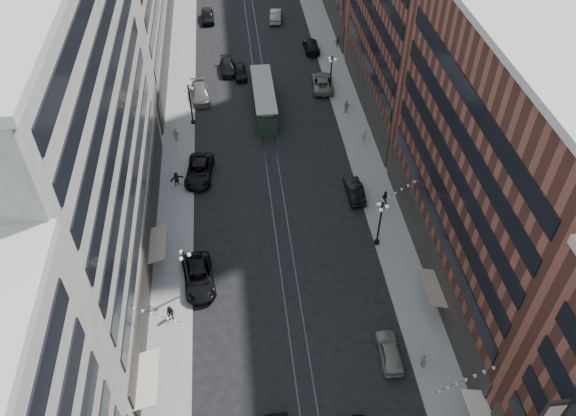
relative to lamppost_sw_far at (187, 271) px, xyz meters
name	(u,v)px	position (x,y,z in m)	size (l,w,h in m)	color
ground	(262,98)	(9.20, 32.00, -3.10)	(220.00, 220.00, 0.00)	black
sidewalk_west	(182,65)	(-1.80, 42.00, -3.02)	(4.00, 180.00, 0.15)	gray
sidewalk_east	(331,57)	(20.20, 42.00, -3.02)	(4.00, 180.00, 0.15)	gray
rail_west	(252,61)	(8.50, 42.00, -3.09)	(0.12, 180.00, 0.02)	#2D2D33
rail_east	(262,61)	(9.90, 42.00, -3.09)	(0.12, 180.00, 0.02)	#2D2D33
building_west_mid	(73,144)	(-7.80, 5.00, 10.90)	(8.00, 36.00, 28.00)	#A9A596
building_east_mid	(497,172)	(26.20, 0.00, 8.90)	(8.00, 30.00, 24.00)	brown
lamppost_sw_far	(187,271)	(0.00, 0.00, 0.00)	(1.03, 1.14, 5.52)	black
lamppost_sw_mid	(190,103)	(0.00, 27.00, 0.00)	(1.03, 1.14, 5.52)	black
lamppost_se_far	(380,222)	(18.40, 4.00, 0.00)	(1.03, 1.14, 5.52)	black
lamppost_se_mid	(331,74)	(18.40, 32.00, 0.00)	(1.03, 1.14, 5.52)	black
streetcar	(264,100)	(9.20, 29.14, -1.58)	(2.62, 11.85, 3.28)	#24382A
car_2	(199,277)	(0.80, 1.04, -2.27)	(2.75, 5.97, 1.66)	black
car_4	(390,351)	(16.51, -8.64, -2.34)	(1.78, 4.44, 1.51)	gray
pedestrian_2	(170,313)	(-1.62, -2.85, -2.13)	(0.79, 0.44, 1.64)	black
pedestrian_4	(423,361)	(18.96, -9.90, -2.14)	(0.95, 0.43, 1.62)	beige
car_7	(199,171)	(0.84, 16.50, -2.25)	(2.82, 6.11, 1.70)	black
car_8	(200,93)	(0.96, 32.78, -2.27)	(2.31, 5.69, 1.65)	#636058
car_9	(207,16)	(2.14, 56.22, -2.24)	(2.03, 5.05, 1.72)	black
car_10	(355,190)	(17.60, 11.36, -2.32)	(1.64, 4.69, 1.55)	black
car_11	(322,82)	(17.60, 33.64, -2.27)	(2.74, 5.95, 1.65)	slate
car_12	(311,46)	(17.60, 44.30, -2.33)	(2.15, 5.28, 1.53)	black
car_13	(240,72)	(6.56, 37.87, -2.35)	(1.75, 4.35, 1.48)	black
car_14	(276,16)	(13.24, 55.05, -2.25)	(1.78, 5.11, 1.68)	gray
pedestrian_5	(177,179)	(-1.63, 15.20, -2.09)	(1.59, 0.46, 1.72)	black
pedestrian_6	(176,135)	(-1.95, 23.44, -2.06)	(1.04, 0.47, 1.77)	#BDB79C
pedestrian_7	(385,197)	(20.53, 9.76, -2.17)	(0.75, 0.41, 1.55)	black
pedestrian_8	(364,135)	(20.69, 20.85, -2.02)	(0.67, 0.44, 1.85)	#BAAB9A
pedestrian_9	(337,42)	(21.70, 44.81, -2.17)	(1.00, 0.41, 1.55)	black
car_extra_1	(228,67)	(4.83, 39.48, -2.37)	(2.02, 4.98, 1.45)	black
pedestrian_extra_0	(346,107)	(19.70, 27.09, -2.06)	(1.04, 0.47, 1.78)	#A29B86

